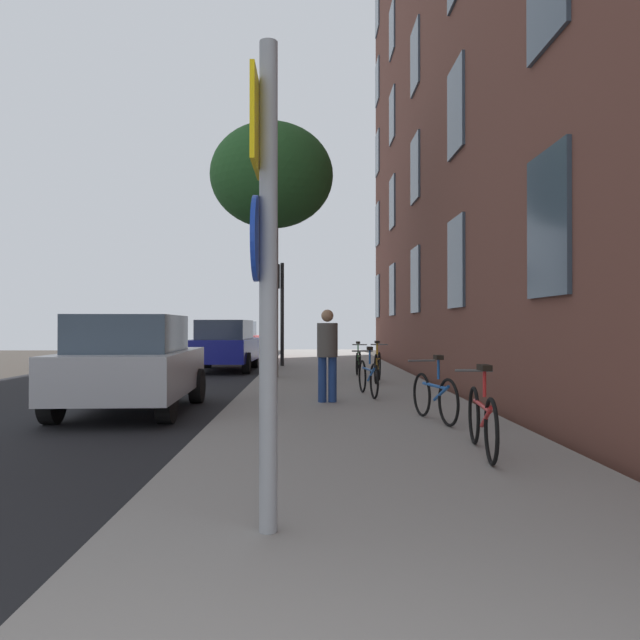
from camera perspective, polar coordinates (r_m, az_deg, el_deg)
ground_plane at (r=16.23m, az=-10.86°, el=-5.65°), size 41.80×41.80×0.00m
road_asphalt at (r=16.71m, az=-18.01°, el=-5.47°), size 7.00×38.00×0.01m
sidewalk at (r=16.00m, az=1.64°, el=-5.52°), size 4.20×38.00×0.12m
sign_post at (r=4.12m, az=-5.07°, el=6.12°), size 0.16×0.60×3.20m
traffic_light at (r=20.82m, az=-3.75°, el=2.28°), size 0.43×0.24×3.42m
tree_near at (r=16.72m, az=-4.42°, el=12.79°), size 3.19×3.19×6.59m
bicycle_0 at (r=6.82m, az=14.55°, el=-8.70°), size 0.42×1.72×0.94m
bicycle_1 at (r=8.94m, az=10.40°, el=-6.77°), size 0.48×1.57×0.93m
bicycle_2 at (r=12.00m, az=4.41°, el=-5.15°), size 0.42×1.74×0.94m
bicycle_3 at (r=14.91m, az=5.27°, el=-4.17°), size 0.49×1.77×0.98m
bicycle_4 at (r=17.43m, az=3.52°, el=-3.76°), size 0.43×1.70×0.90m
pedestrian_0 at (r=10.95m, az=0.68°, el=-2.68°), size 0.43×0.43×1.62m
car_0 at (r=10.89m, az=-16.73°, el=-3.74°), size 1.99×3.97×1.62m
car_1 at (r=20.26m, az=-8.60°, el=-2.24°), size 1.93×4.27×1.62m
car_2 at (r=25.84m, az=-7.83°, el=-1.86°), size 1.99×4.24×1.62m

